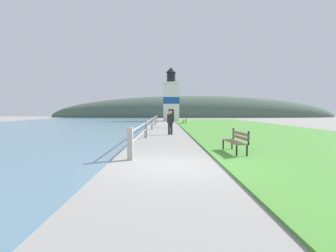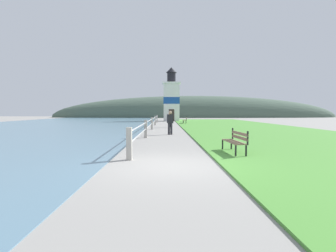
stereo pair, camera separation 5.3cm
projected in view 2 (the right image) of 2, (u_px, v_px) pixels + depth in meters
The scene contains 10 objects.
ground_plane at pixel (171, 166), 7.80m from camera, with size 160.00×160.00×0.00m, color gray.
grass_verge at pixel (242, 128), 25.86m from camera, with size 12.00×54.03×0.06m.
water_strip at pixel (24, 128), 25.63m from camera, with size 24.00×86.45×0.01m.
seawall_railing at pixel (152, 122), 23.53m from camera, with size 0.18×29.80×1.10m.
park_bench_near at pixel (236, 140), 9.99m from camera, with size 0.56×1.79×0.94m.
park_bench_midway at pixel (185, 120), 34.74m from camera, with size 0.66×1.94×0.94m.
lighthouse at pixel (171, 99), 44.75m from camera, with size 3.05×3.05×9.13m.
person_strolling at pixel (170, 122), 18.32m from camera, with size 0.46×0.34×1.67m.
person_by_railing at pixel (169, 119), 26.71m from camera, with size 0.42×0.32×1.53m.
distant_hillside at pixel (194, 117), 73.80m from camera, with size 80.00×16.00×12.00m.
Camera 2 is at (-0.17, -7.72, 1.63)m, focal length 28.00 mm.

